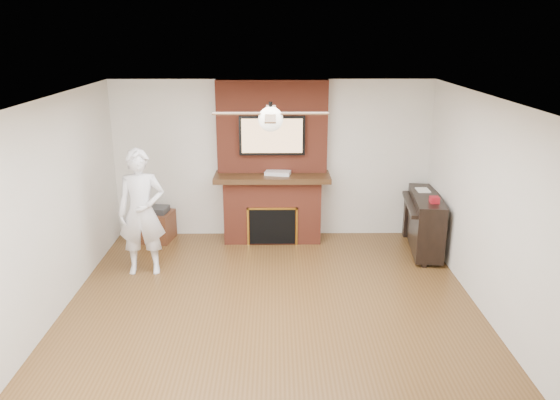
{
  "coord_description": "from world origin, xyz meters",
  "views": [
    {
      "loc": [
        0.05,
        -5.68,
        3.21
      ],
      "look_at": [
        0.11,
        0.9,
        1.15
      ],
      "focal_mm": 35.0,
      "sensor_mm": 36.0,
      "label": 1
    }
  ],
  "objects_px": {
    "side_table": "(157,225)",
    "piano": "(425,221)",
    "person": "(142,212)",
    "fireplace": "(272,178)"
  },
  "relations": [
    {
      "from": "person",
      "to": "fireplace",
      "type": "bearing_deg",
      "value": 30.58
    },
    {
      "from": "fireplace",
      "to": "piano",
      "type": "relative_size",
      "value": 1.82
    },
    {
      "from": "piano",
      "to": "person",
      "type": "bearing_deg",
      "value": -162.92
    },
    {
      "from": "fireplace",
      "to": "side_table",
      "type": "bearing_deg",
      "value": -177.91
    },
    {
      "from": "person",
      "to": "side_table",
      "type": "height_order",
      "value": "person"
    },
    {
      "from": "side_table",
      "to": "person",
      "type": "bearing_deg",
      "value": -76.02
    },
    {
      "from": "person",
      "to": "side_table",
      "type": "relative_size",
      "value": 3.12
    },
    {
      "from": "side_table",
      "to": "piano",
      "type": "height_order",
      "value": "piano"
    },
    {
      "from": "fireplace",
      "to": "person",
      "type": "xyz_separation_m",
      "value": [
        -1.75,
        -1.27,
        -0.13
      ]
    },
    {
      "from": "person",
      "to": "side_table",
      "type": "bearing_deg",
      "value": 88.67
    }
  ]
}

